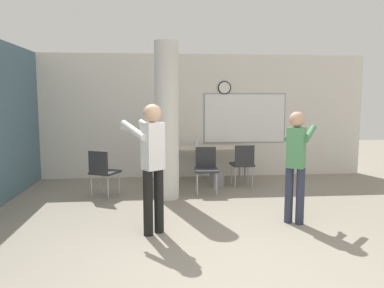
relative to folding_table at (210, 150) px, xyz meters
name	(u,v)px	position (x,y,z in m)	size (l,w,h in m)	color
ground_plane	(239,278)	(-0.33, -4.52, -0.69)	(24.00, 24.00, 0.00)	gray
wall_back	(194,116)	(-0.30, 0.54, 0.71)	(8.00, 0.15, 2.80)	silver
support_pillar	(167,121)	(-0.98, -1.36, 0.71)	(0.43, 0.43, 2.80)	silver
folding_table	(210,150)	(0.00, 0.00, 0.00)	(1.55, 0.65, 0.74)	beige
bottle_on_table	(196,144)	(-0.33, -0.16, 0.16)	(0.08, 0.08, 0.27)	silver
waste_bin	(217,179)	(0.06, -0.54, -0.53)	(0.30, 0.30, 0.32)	gray
chair_near_pillar	(103,170)	(-2.15, -1.20, -0.18)	(0.59, 0.59, 0.87)	#2D2D33
chair_table_right	(243,162)	(0.59, -0.60, -0.18)	(0.45, 0.45, 0.87)	#2D2D33
chair_table_front	(206,166)	(-0.22, -1.02, -0.18)	(0.46, 0.46, 0.87)	#2D2D33
chair_table_left	(164,165)	(-1.03, -0.80, -0.18)	(0.47, 0.47, 0.87)	#2D2D33
person_playing_side	(296,158)	(0.84, -2.90, 0.27)	(0.58, 0.67, 1.62)	#2D3347
person_playing_front	(152,158)	(-1.22, -3.15, 0.33)	(0.62, 0.69, 1.73)	black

